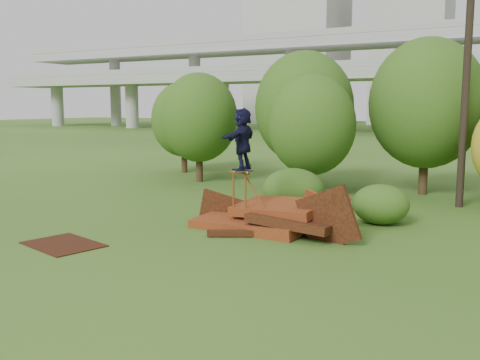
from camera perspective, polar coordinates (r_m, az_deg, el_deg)
The scene contains 17 objects.
ground at distance 14.58m, azimuth -1.05°, elevation -7.41°, with size 240.00×240.00×0.00m, color #2D5116.
scrap_pile at distance 16.73m, azimuth 3.30°, elevation -4.07°, with size 5.98×3.07×2.11m.
grind_rail at distance 16.55m, azimuth -0.06°, elevation -1.72°, with size 0.79×0.22×1.83m.
skateboard at distance 16.36m, azimuth 0.26°, elevation 1.04°, with size 0.74×0.33×0.07m.
skater at distance 16.27m, azimuth 0.26°, elevation 4.39°, with size 1.75×0.56×1.89m, color black.
flat_plate at distance 15.83m, azimuth -18.32°, elevation -6.52°, with size 2.19×1.57×0.03m, color black.
tree_0 at distance 27.15m, azimuth -4.40°, elevation 6.64°, with size 3.90×3.90×5.50m.
tree_1 at distance 25.35m, azimuth 6.86°, elevation 7.63°, with size 4.60×4.60×6.40m.
tree_2 at distance 22.61m, azimuth 7.67°, elevation 5.80°, with size 3.66×3.66×5.15m.
tree_3 at distance 24.47m, azimuth 19.28°, elevation 7.71°, with size 4.87×4.87×6.75m.
tree_6 at distance 31.01m, azimuth -6.02°, elevation 6.44°, with size 3.74×3.74×5.22m.
shrub_left at distance 19.65m, azimuth 5.71°, elevation -1.06°, with size 2.31×2.13×1.60m, color #234512.
shrub_right at distance 18.09m, azimuth 14.77°, elevation -2.51°, with size 1.86×1.71×1.32m, color #234512.
utility_pole at distance 21.89m, azimuth 22.96°, elevation 9.34°, with size 1.40×0.28×9.11m.
freeway_overpass at distance 75.70m, azimuth 24.01°, elevation 12.18°, with size 160.00×15.00×13.70m.
building_left at distance 117.05m, azimuth 6.24°, elevation 14.60°, with size 18.00×16.00×35.00m, color #9E9E99.
building_right at distance 116.92m, azimuth 17.84°, elevation 12.56°, with size 14.00×14.00×28.00m, color #9E9E99.
Camera 1 is at (7.02, -12.18, 3.86)m, focal length 40.00 mm.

